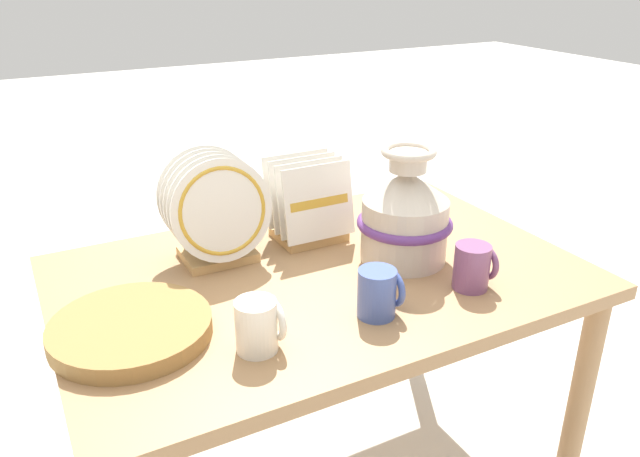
# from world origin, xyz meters

# --- Properties ---
(display_table) EXTENTS (1.21, 0.80, 0.64)m
(display_table) POSITION_xyz_m (0.00, 0.00, 0.56)
(display_table) COLOR #9E754C
(display_table) RESTS_ON ground_plane
(ceramic_vase) EXTENTS (0.23, 0.23, 0.28)m
(ceramic_vase) POSITION_xyz_m (0.21, -0.04, 0.76)
(ceramic_vase) COLOR beige
(ceramic_vase) RESTS_ON display_table
(dish_rack_round_plates) EXTENTS (0.24, 0.17, 0.27)m
(dish_rack_round_plates) POSITION_xyz_m (-0.19, 0.17, 0.76)
(dish_rack_round_plates) COLOR tan
(dish_rack_round_plates) RESTS_ON display_table
(dish_rack_square_plates) EXTENTS (0.19, 0.16, 0.21)m
(dish_rack_square_plates) POSITION_xyz_m (0.06, 0.18, 0.72)
(dish_rack_square_plates) COLOR tan
(dish_rack_square_plates) RESTS_ON display_table
(wicker_charger_stack) EXTENTS (0.32, 0.32, 0.04)m
(wicker_charger_stack) POSITION_xyz_m (-0.46, -0.07, 0.65)
(wicker_charger_stack) COLOR olive
(wicker_charger_stack) RESTS_ON display_table
(mug_cream_glaze) EXTENTS (0.09, 0.08, 0.10)m
(mug_cream_glaze) POSITION_xyz_m (-0.25, -0.23, 0.69)
(mug_cream_glaze) COLOR silver
(mug_cream_glaze) RESTS_ON display_table
(mug_cobalt_glaze) EXTENTS (0.09, 0.08, 0.10)m
(mug_cobalt_glaze) POSITION_xyz_m (0.02, -0.23, 0.69)
(mug_cobalt_glaze) COLOR #42569E
(mug_cobalt_glaze) RESTS_ON display_table
(mug_plum_glaze) EXTENTS (0.09, 0.08, 0.10)m
(mug_plum_glaze) POSITION_xyz_m (0.27, -0.23, 0.69)
(mug_plum_glaze) COLOR #7A4770
(mug_plum_glaze) RESTS_ON display_table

